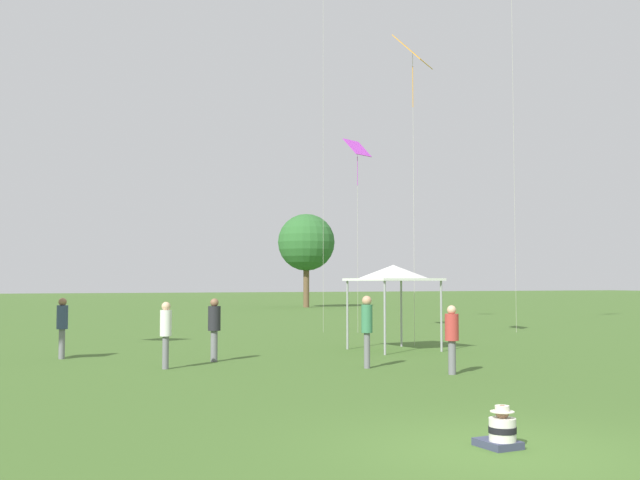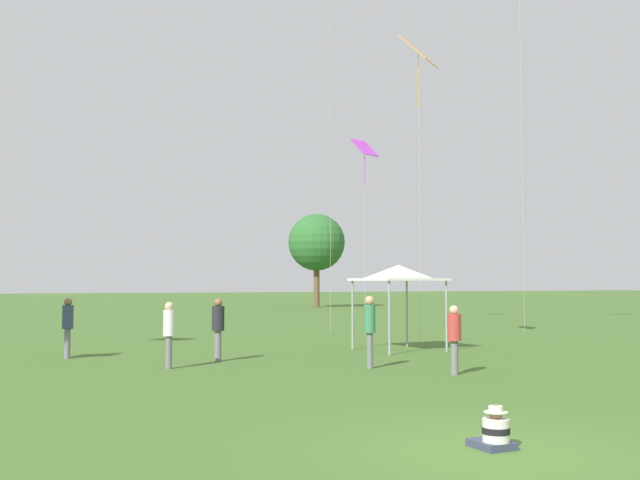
# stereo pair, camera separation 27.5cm
# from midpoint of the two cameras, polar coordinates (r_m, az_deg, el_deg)

# --- Properties ---
(ground_plane) EXTENTS (300.00, 300.00, 0.00)m
(ground_plane) POSITION_cam_midpoint_polar(r_m,az_deg,el_deg) (10.35, 13.72, -15.43)
(ground_plane) COLOR #426628
(seated_toddler) EXTENTS (0.47, 0.58, 0.58)m
(seated_toddler) POSITION_cam_midpoint_polar(r_m,az_deg,el_deg) (10.48, 13.92, -14.01)
(seated_toddler) COLOR #383D56
(seated_toddler) RESTS_ON ground
(person_standing_0) EXTENTS (0.40, 0.40, 1.70)m
(person_standing_0) POSITION_cam_midpoint_polar(r_m,az_deg,el_deg) (19.55, -11.03, -6.59)
(person_standing_0) COLOR slate
(person_standing_0) RESTS_ON ground
(person_standing_1) EXTENTS (0.36, 0.36, 1.75)m
(person_standing_1) POSITION_cam_midpoint_polar(r_m,az_deg,el_deg) (22.90, -18.34, -5.93)
(person_standing_1) COLOR slate
(person_standing_1) RESTS_ON ground
(person_standing_2) EXTENTS (0.35, 0.35, 1.65)m
(person_standing_2) POSITION_cam_midpoint_polar(r_m,az_deg,el_deg) (18.28, 10.62, -6.99)
(person_standing_2) COLOR slate
(person_standing_2) RESTS_ON ground
(person_standing_3) EXTENTS (0.43, 0.43, 1.75)m
(person_standing_3) POSITION_cam_midpoint_polar(r_m,az_deg,el_deg) (21.13, -7.40, -6.34)
(person_standing_3) COLOR slate
(person_standing_3) RESTS_ON ground
(person_standing_4) EXTENTS (0.34, 0.34, 1.85)m
(person_standing_4) POSITION_cam_midpoint_polar(r_m,az_deg,el_deg) (19.34, 4.22, -6.35)
(person_standing_4) COLOR slate
(person_standing_4) RESTS_ON ground
(canopy_tent) EXTENTS (2.65, 2.65, 2.76)m
(canopy_tent) POSITION_cam_midpoint_polar(r_m,az_deg,el_deg) (24.40, 6.32, -2.56)
(canopy_tent) COLOR white
(canopy_tent) RESTS_ON ground
(kite_0) EXTENTS (1.32, 1.17, 8.55)m
(kite_0) POSITION_cam_midpoint_polar(r_m,az_deg,el_deg) (33.37, 3.65, 6.73)
(kite_0) COLOR #B738C6
(kite_0) RESTS_ON ground
(kite_1) EXTENTS (1.76, 1.72, 10.89)m
(kite_1) POSITION_cam_midpoint_polar(r_m,az_deg,el_deg) (27.55, 7.79, 13.69)
(kite_1) COLOR orange
(kite_1) RESTS_ON ground
(distant_tree_1) EXTENTS (5.01, 5.01, 8.23)m
(distant_tree_1) POSITION_cam_midpoint_polar(r_m,az_deg,el_deg) (65.86, -0.14, -0.20)
(distant_tree_1) COLOR brown
(distant_tree_1) RESTS_ON ground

